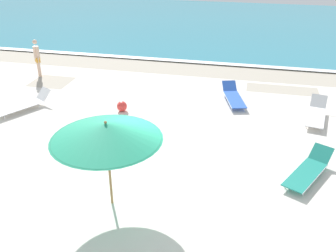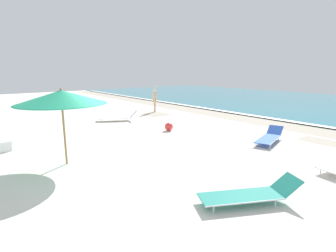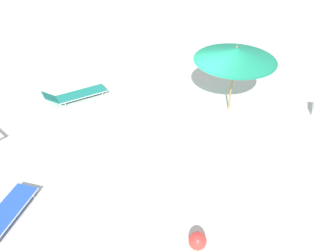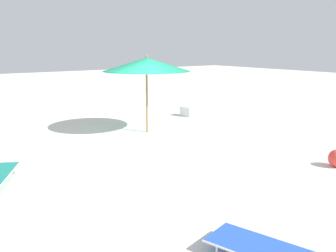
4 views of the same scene
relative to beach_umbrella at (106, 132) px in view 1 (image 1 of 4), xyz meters
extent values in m
cube|color=silver|center=(1.15, 1.59, -2.14)|extent=(60.00, 60.00, 0.16)
cube|color=#AFA492|center=(1.15, 10.89, -2.06)|extent=(57.00, 2.20, 0.00)
cube|color=#AFA492|center=(-5.82, 7.61, -2.06)|extent=(1.77, 1.56, 0.00)
cube|color=#AFA492|center=(4.54, 8.99, -2.06)|extent=(3.06, 1.06, 0.00)
cube|color=teal|center=(1.15, 21.71, -2.03)|extent=(60.00, 19.75, 0.06)
cube|color=white|center=(1.15, 11.89, -2.00)|extent=(56.00, 0.44, 0.01)
cylinder|color=#9E7547|center=(0.00, 0.00, -1.03)|extent=(0.06, 0.06, 2.07)
cone|color=#1E936B|center=(0.00, 0.00, 0.01)|extent=(2.63, 2.63, 0.40)
cylinder|color=#166E50|center=(0.00, 0.00, -0.18)|extent=(2.55, 2.55, 0.01)
sphere|color=#9E7547|center=(0.00, 0.00, 0.24)|extent=(0.07, 0.07, 0.07)
cube|color=#1E8475|center=(4.86, 2.15, -1.89)|extent=(1.36, 1.85, 0.03)
cylinder|color=silver|center=(4.59, 2.28, -1.89)|extent=(0.85, 1.59, 0.03)
cylinder|color=silver|center=(5.13, 2.01, -1.89)|extent=(0.85, 1.59, 0.03)
cube|color=#1E8475|center=(5.37, 3.12, -1.72)|extent=(0.72, 0.66, 0.37)
cylinder|color=silver|center=(4.31, 1.65, -1.98)|extent=(0.03, 0.03, 0.16)
cylinder|color=silver|center=(4.76, 1.41, -1.98)|extent=(0.03, 0.03, 0.16)
cylinder|color=silver|center=(4.96, 2.88, -1.98)|extent=(0.03, 0.03, 0.16)
cylinder|color=silver|center=(5.41, 2.64, -1.98)|extent=(0.03, 0.03, 0.16)
cube|color=blue|center=(2.60, 7.01, -1.89)|extent=(1.06, 1.82, 0.03)
cylinder|color=silver|center=(2.31, 6.92, -1.89)|extent=(0.51, 1.66, 0.03)
cylinder|color=silver|center=(2.88, 7.09, -1.89)|extent=(0.51, 1.66, 0.03)
cube|color=blue|center=(2.29, 8.05, -1.73)|extent=(0.69, 0.61, 0.34)
cylinder|color=silver|center=(2.54, 6.29, -1.98)|extent=(0.03, 0.03, 0.16)
cylinder|color=silver|center=(3.03, 6.44, -1.98)|extent=(0.03, 0.03, 0.16)
cylinder|color=silver|center=(2.16, 7.58, -1.98)|extent=(0.03, 0.03, 0.16)
cylinder|color=silver|center=(2.65, 7.73, -1.98)|extent=(0.03, 0.03, 0.16)
cube|color=white|center=(5.58, 6.03, -1.89)|extent=(0.91, 1.84, 0.03)
cylinder|color=silver|center=(5.29, 6.09, -1.89)|extent=(0.35, 1.74, 0.03)
cylinder|color=silver|center=(5.88, 5.98, -1.89)|extent=(0.35, 1.74, 0.03)
cube|color=white|center=(5.78, 7.09, -1.69)|extent=(0.64, 0.50, 0.42)
cylinder|color=silver|center=(5.21, 5.41, -1.98)|extent=(0.03, 0.03, 0.16)
cylinder|color=silver|center=(5.71, 5.31, -1.98)|extent=(0.03, 0.03, 0.16)
cylinder|color=silver|center=(5.46, 6.76, -1.98)|extent=(0.03, 0.03, 0.16)
cylinder|color=silver|center=(5.96, 6.66, -1.98)|extent=(0.03, 0.03, 0.16)
cube|color=white|center=(-5.44, 4.41, -1.89)|extent=(1.42, 1.88, 0.03)
cylinder|color=silver|center=(-5.70, 4.55, -1.89)|extent=(0.92, 1.60, 0.03)
cylinder|color=silver|center=(-5.18, 4.26, -1.89)|extent=(0.92, 1.60, 0.03)
cube|color=white|center=(-4.90, 5.37, -1.69)|extent=(0.70, 0.63, 0.42)
cylinder|color=silver|center=(-5.57, 3.66, -1.98)|extent=(0.03, 0.03, 0.16)
cylinder|color=silver|center=(-5.31, 5.15, -1.98)|extent=(0.03, 0.03, 0.16)
cylinder|color=silver|center=(-4.87, 4.90, -1.98)|extent=(0.03, 0.03, 0.16)
cylinder|color=beige|center=(-6.65, 8.11, -1.61)|extent=(0.11, 0.11, 0.90)
cylinder|color=beige|center=(-6.79, 8.25, -1.61)|extent=(0.11, 0.11, 0.90)
cube|color=gold|center=(-6.72, 8.18, -1.24)|extent=(0.34, 0.34, 0.24)
cylinder|color=beige|center=(-6.72, 8.18, -0.89)|extent=(0.27, 0.27, 0.55)
cylinder|color=beige|center=(-6.59, 8.06, -0.89)|extent=(0.08, 0.08, 0.55)
cylinder|color=beige|center=(-6.85, 8.31, -0.89)|extent=(0.08, 0.08, 0.55)
sphere|color=beige|center=(-6.72, 8.18, -0.40)|extent=(0.21, 0.21, 0.21)
sphere|color=red|center=(-1.58, 5.32, -1.87)|extent=(0.39, 0.39, 0.39)
camera|label=1|loc=(3.08, -7.05, 4.06)|focal=40.00mm
camera|label=2|loc=(7.98, -2.33, 0.79)|focal=28.00mm
camera|label=3|loc=(-3.22, 9.16, 4.35)|focal=35.00mm
camera|label=4|loc=(6.03, 9.58, 0.56)|focal=40.00mm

